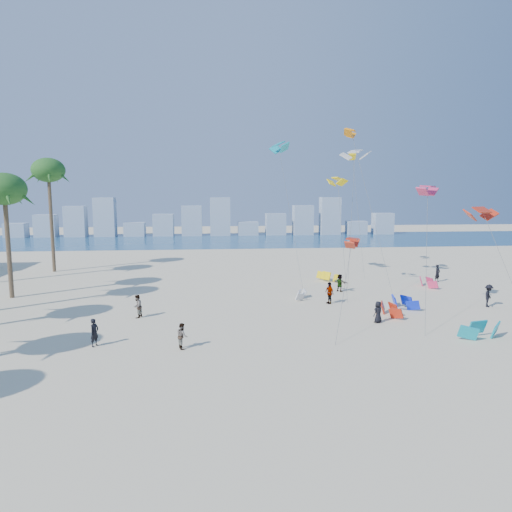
{
  "coord_description": "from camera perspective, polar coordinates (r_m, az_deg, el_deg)",
  "views": [
    {
      "loc": [
        -0.44,
        -19.55,
        9.47
      ],
      "look_at": [
        3.0,
        16.0,
        4.5
      ],
      "focal_mm": 32.09,
      "sensor_mm": 36.0,
      "label": 1
    }
  ],
  "objects": [
    {
      "name": "ground",
      "position": [
        21.73,
        -4.01,
        -17.94
      ],
      "size": [
        220.0,
        220.0,
        0.0
      ],
      "primitive_type": "plane",
      "color": "beige",
      "rests_on": "ground"
    },
    {
      "name": "ocean",
      "position": [
        92.04,
        -5.22,
        1.99
      ],
      "size": [
        220.0,
        220.0,
        0.0
      ],
      "primitive_type": "plane",
      "color": "navy",
      "rests_on": "ground"
    },
    {
      "name": "kitesurfer_near",
      "position": [
        30.37,
        -19.49,
        -8.98
      ],
      "size": [
        0.67,
        0.76,
        1.75
      ],
      "primitive_type": "imported",
      "rotation": [
        0.0,
        0.0,
        1.09
      ],
      "color": "black",
      "rests_on": "ground"
    },
    {
      "name": "kitesurfer_mid",
      "position": [
        28.7,
        -9.19,
        -9.78
      ],
      "size": [
        0.8,
        0.91,
        1.58
      ],
      "primitive_type": "imported",
      "rotation": [
        0.0,
        0.0,
        1.88
      ],
      "color": "gray",
      "rests_on": "ground"
    },
    {
      "name": "kitesurfers_far",
      "position": [
        40.6,
        12.94,
        -4.47
      ],
      "size": [
        30.49,
        15.15,
        1.89
      ],
      "color": "black",
      "rests_on": "ground"
    },
    {
      "name": "grounded_kites",
      "position": [
        41.0,
        16.81,
        -5.11
      ],
      "size": [
        15.72,
        22.15,
        1.04
      ],
      "color": "silver",
      "rests_on": "ground"
    },
    {
      "name": "flying_kites",
      "position": [
        44.79,
        15.37,
        10.41
      ],
      "size": [
        26.53,
        28.74,
        16.16
      ],
      "color": "red",
      "rests_on": "ground"
    },
    {
      "name": "distant_skyline",
      "position": [
        101.75,
        -5.95,
        4.29
      ],
      "size": [
        85.0,
        3.0,
        8.4
      ],
      "color": "#9EADBF",
      "rests_on": "ground"
    }
  ]
}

